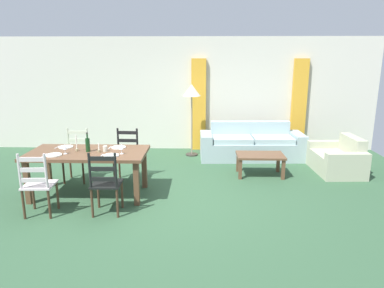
# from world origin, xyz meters

# --- Properties ---
(ground_plane) EXTENTS (9.60, 9.60, 0.02)m
(ground_plane) POSITION_xyz_m (0.00, 0.00, -0.01)
(ground_plane) COLOR #2F5136
(wall_far) EXTENTS (9.60, 0.16, 2.70)m
(wall_far) POSITION_xyz_m (0.00, 3.30, 1.35)
(wall_far) COLOR beige
(wall_far) RESTS_ON ground_plane
(curtain_panel_left) EXTENTS (0.35, 0.08, 2.20)m
(curtain_panel_left) POSITION_xyz_m (0.53, 3.16, 1.10)
(curtain_panel_left) COLOR gold
(curtain_panel_left) RESTS_ON ground_plane
(curtain_panel_right) EXTENTS (0.35, 0.08, 2.20)m
(curtain_panel_right) POSITION_xyz_m (2.93, 3.16, 1.10)
(curtain_panel_right) COLOR gold
(curtain_panel_right) RESTS_ON ground_plane
(dining_table) EXTENTS (1.90, 0.96, 0.75)m
(dining_table) POSITION_xyz_m (-1.23, 0.13, 0.66)
(dining_table) COLOR brown
(dining_table) RESTS_ON ground_plane
(dining_chair_near_left) EXTENTS (0.44, 0.42, 0.96)m
(dining_chair_near_left) POSITION_xyz_m (-1.72, -0.66, 0.48)
(dining_chair_near_left) COLOR beige
(dining_chair_near_left) RESTS_ON ground_plane
(dining_chair_near_right) EXTENTS (0.43, 0.41, 0.96)m
(dining_chair_near_right) POSITION_xyz_m (-0.76, -0.59, 0.48)
(dining_chair_near_right) COLOR black
(dining_chair_near_right) RESTS_ON ground_plane
(dining_chair_far_left) EXTENTS (0.42, 0.40, 0.96)m
(dining_chair_far_left) POSITION_xyz_m (-1.69, 0.86, 0.48)
(dining_chair_far_left) COLOR beige
(dining_chair_far_left) RESTS_ON ground_plane
(dining_chair_far_right) EXTENTS (0.44, 0.42, 0.96)m
(dining_chair_far_right) POSITION_xyz_m (-0.76, 0.87, 0.48)
(dining_chair_far_right) COLOR black
(dining_chair_far_right) RESTS_ON ground_plane
(dinner_plate_near_left) EXTENTS (0.24, 0.24, 0.02)m
(dinner_plate_near_left) POSITION_xyz_m (-1.68, -0.12, 0.76)
(dinner_plate_near_left) COLOR white
(dinner_plate_near_left) RESTS_ON dining_table
(fork_near_left) EXTENTS (0.02, 0.17, 0.01)m
(fork_near_left) POSITION_xyz_m (-1.83, -0.12, 0.75)
(fork_near_left) COLOR silver
(fork_near_left) RESTS_ON dining_table
(dinner_plate_near_right) EXTENTS (0.24, 0.24, 0.02)m
(dinner_plate_near_right) POSITION_xyz_m (-0.78, -0.12, 0.76)
(dinner_plate_near_right) COLOR white
(dinner_plate_near_right) RESTS_ON dining_table
(fork_near_right) EXTENTS (0.02, 0.17, 0.01)m
(fork_near_right) POSITION_xyz_m (-0.93, -0.12, 0.75)
(fork_near_right) COLOR silver
(fork_near_right) RESTS_ON dining_table
(dinner_plate_far_left) EXTENTS (0.24, 0.24, 0.02)m
(dinner_plate_far_left) POSITION_xyz_m (-1.68, 0.38, 0.76)
(dinner_plate_far_left) COLOR white
(dinner_plate_far_left) RESTS_ON dining_table
(fork_far_left) EXTENTS (0.03, 0.17, 0.01)m
(fork_far_left) POSITION_xyz_m (-1.83, 0.38, 0.75)
(fork_far_left) COLOR silver
(fork_far_left) RESTS_ON dining_table
(dinner_plate_far_right) EXTENTS (0.24, 0.24, 0.02)m
(dinner_plate_far_right) POSITION_xyz_m (-0.78, 0.38, 0.76)
(dinner_plate_far_right) COLOR white
(dinner_plate_far_right) RESTS_ON dining_table
(fork_far_right) EXTENTS (0.02, 0.17, 0.01)m
(fork_far_right) POSITION_xyz_m (-0.93, 0.38, 0.75)
(fork_far_right) COLOR silver
(fork_far_right) RESTS_ON dining_table
(wine_bottle) EXTENTS (0.07, 0.07, 0.32)m
(wine_bottle) POSITION_xyz_m (-1.22, 0.12, 0.87)
(wine_bottle) COLOR #143819
(wine_bottle) RESTS_ON dining_table
(wine_glass_near_left) EXTENTS (0.06, 0.06, 0.16)m
(wine_glass_near_left) POSITION_xyz_m (-1.54, -0.03, 0.86)
(wine_glass_near_left) COLOR white
(wine_glass_near_left) RESTS_ON dining_table
(wine_glass_near_right) EXTENTS (0.06, 0.06, 0.16)m
(wine_glass_near_right) POSITION_xyz_m (-0.65, 0.00, 0.86)
(wine_glass_near_right) COLOR white
(wine_glass_near_right) RESTS_ON dining_table
(coffee_cup_primary) EXTENTS (0.07, 0.07, 0.09)m
(coffee_cup_primary) POSITION_xyz_m (-0.95, 0.15, 0.80)
(coffee_cup_primary) COLOR beige
(coffee_cup_primary) RESTS_ON dining_table
(candle_tall) EXTENTS (0.05, 0.05, 0.27)m
(candle_tall) POSITION_xyz_m (-1.41, 0.15, 0.83)
(candle_tall) COLOR #998C66
(candle_tall) RESTS_ON dining_table
(candle_short) EXTENTS (0.05, 0.05, 0.15)m
(candle_short) POSITION_xyz_m (-1.03, 0.09, 0.79)
(candle_short) COLOR #998C66
(candle_short) RESTS_ON dining_table
(couch) EXTENTS (2.31, 0.89, 0.80)m
(couch) POSITION_xyz_m (1.73, 2.43, 0.29)
(couch) COLOR #99AFB1
(couch) RESTS_ON ground_plane
(coffee_table) EXTENTS (0.90, 0.56, 0.42)m
(coffee_table) POSITION_xyz_m (1.74, 1.22, 0.36)
(coffee_table) COLOR brown
(coffee_table) RESTS_ON ground_plane
(armchair_upholstered) EXTENTS (0.85, 1.20, 0.72)m
(armchair_upholstered) POSITION_xyz_m (3.35, 1.47, 0.25)
(armchair_upholstered) COLOR #ADB092
(armchair_upholstered) RESTS_ON ground_plane
(standing_lamp) EXTENTS (0.40, 0.40, 1.64)m
(standing_lamp) POSITION_xyz_m (0.38, 2.62, 1.41)
(standing_lamp) COLOR #332D28
(standing_lamp) RESTS_ON ground_plane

